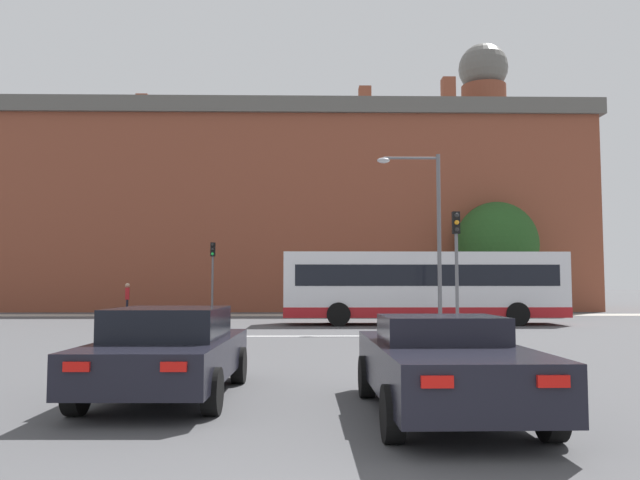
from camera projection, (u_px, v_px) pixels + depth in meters
stop_line_strip at (304, 336)px, 21.11m from camera, size 8.15×0.30×0.01m
far_pavement at (306, 315)px, 35.60m from camera, size 69.05×2.50×0.01m
brick_civic_building at (293, 213)px, 46.55m from camera, size 41.25×14.11×20.10m
car_saloon_left at (169, 351)px, 9.71m from camera, size 2.10×4.45×1.39m
car_roadster_right at (443, 364)px, 8.35m from camera, size 2.03×4.55×1.32m
bus_crossing_lead at (423, 286)px, 27.48m from camera, size 12.20×2.75×3.14m
traffic_light_far_right at (404, 272)px, 35.16m from camera, size 0.26×0.31×3.60m
traffic_light_near_right at (457, 252)px, 22.32m from camera, size 0.26×0.31×4.37m
traffic_light_far_left at (213, 266)px, 35.35m from camera, size 0.26×0.31×4.14m
street_lamp_junction at (427, 220)px, 24.72m from camera, size 2.52×0.36×6.94m
pedestrian_waiting at (381, 298)px, 35.24m from camera, size 0.44×0.32×1.66m
pedestrian_walking_east at (127, 296)px, 36.26m from camera, size 0.31×0.44×1.83m
pedestrian_walking_west at (319, 298)px, 36.15m from camera, size 0.46×0.39×1.63m
tree_by_building at (496, 245)px, 38.48m from camera, size 5.08×5.08×6.86m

